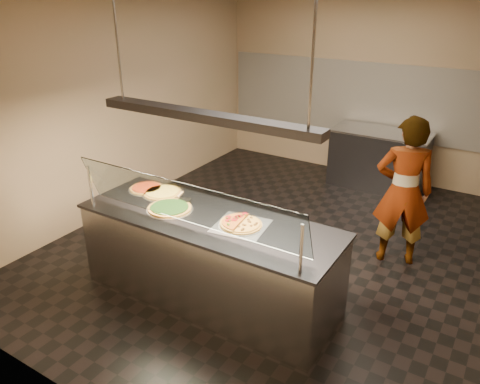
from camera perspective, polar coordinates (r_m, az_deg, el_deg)
The scene contains 19 objects.
ground at distance 6.02m, azimuth 4.64°, elevation -6.43°, with size 5.00×6.00×0.02m, color black.
wall_back at distance 8.16m, azimuth 15.07°, elevation 12.31°, with size 5.00×0.02×3.00m, color tan.
wall_front at distance 3.23m, azimuth -20.10°, elevation -5.78°, with size 5.00×0.02×3.00m, color tan.
wall_left at distance 6.88m, azimuth -14.09°, elevation 10.39°, with size 0.02×6.00×3.00m, color tan.
tile_band at distance 8.17m, azimuth 14.85°, elevation 10.91°, with size 4.90×0.02×1.20m, color silver.
serving_counter at distance 4.83m, azimuth -3.75°, elevation -8.13°, with size 2.69×0.94×0.93m.
sneeze_guard at distance 4.23m, azimuth -6.71°, elevation -1.42°, with size 2.45×0.18×0.54m.
perforated_tray at distance 4.44m, azimuth 0.13°, elevation -4.09°, with size 0.54×0.54×0.01m.
half_pizza_pepperoni at distance 4.48m, azimuth -0.91°, elevation -3.46°, with size 0.25×0.42×0.05m.
half_pizza_sausage at distance 4.39m, azimuth 1.22°, elevation -4.15°, with size 0.25×0.42×0.04m.
pizza_spinach at distance 4.81m, azimuth -8.55°, elevation -1.93°, with size 0.48×0.48×0.03m.
pizza_cheese at distance 5.19m, azimuth -9.41°, elevation -0.03°, with size 0.44×0.44×0.03m.
pizza_tomato at distance 5.34m, azimuth -11.28°, elevation 0.49°, with size 0.40×0.40×0.03m.
pizza_spatula at distance 5.03m, azimuth -7.06°, elevation -0.52°, with size 0.23×0.22×0.02m.
prep_table at distance 7.87m, azimuth 16.54°, elevation 3.90°, with size 1.50×0.74×0.93m.
worker at distance 5.60m, azimuth 19.28°, elevation 0.03°, with size 0.64×0.42×1.77m, color #322B39.
heat_lamp_housing at distance 4.24m, azimuth -4.28°, elevation 9.17°, with size 2.30×0.18×0.08m, color #2C2C30.
lamp_rod_left at distance 4.79m, azimuth -14.69°, elevation 16.84°, with size 0.02×0.02×1.01m, color #B7B7BC.
lamp_rod_right at distance 3.64m, azimuth 8.81°, elevation 15.32°, with size 0.02×0.02×1.01m, color #B7B7BC.
Camera 1 is at (2.32, -4.66, 3.02)m, focal length 35.00 mm.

